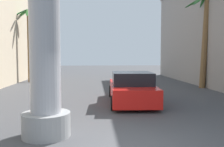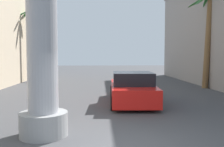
% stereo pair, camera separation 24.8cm
% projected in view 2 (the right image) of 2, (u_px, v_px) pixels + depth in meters
% --- Properties ---
extents(ground_plane, '(93.02, 93.02, 0.00)m').
position_uv_depth(ground_plane, '(109.00, 93.00, 15.95)').
color(ground_plane, '#424244').
extents(car_lead, '(2.32, 5.21, 1.56)m').
position_uv_depth(car_lead, '(132.00, 89.00, 12.47)').
color(car_lead, black).
rests_on(car_lead, ground).
extents(palm_tree_mid_right, '(2.81, 2.83, 6.73)m').
position_uv_depth(palm_tree_mid_right, '(208.00, 34.00, 18.01)').
color(palm_tree_mid_right, brown).
rests_on(palm_tree_mid_right, ground).
extents(palm_tree_far_left, '(2.86, 2.85, 6.55)m').
position_uv_depth(palm_tree_far_left, '(33.00, 36.00, 22.54)').
color(palm_tree_far_left, brown).
rests_on(palm_tree_far_left, ground).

